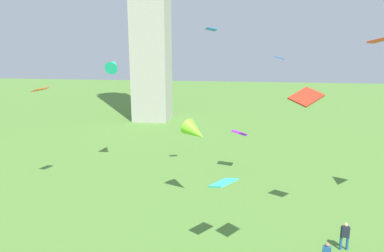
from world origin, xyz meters
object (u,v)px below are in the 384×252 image
Objects in this scene: kite_flying_2 at (239,133)px; kite_flying_3 at (279,58)px; kite_flying_7 at (211,29)px; kite_flying_1 at (306,97)px; person_1 at (345,234)px; kite_flying_9 at (40,90)px; kite_flying_4 at (195,132)px; kite_flying_5 at (384,39)px; kite_flying_10 at (113,65)px; kite_flying_6 at (223,183)px.

kite_flying_3 is (3.07, -4.48, 7.52)m from kite_flying_2.
kite_flying_1 is at bearing 87.14° from kite_flying_7.
person_1 is 14.35m from kite_flying_3.
kite_flying_7 is 0.75× the size of kite_flying_9.
kite_flying_3 is 0.40× the size of kite_flying_4.
kite_flying_7 is (-5.66, 14.18, 3.60)m from kite_flying_1.
kite_flying_7 is (0.86, 4.06, 7.98)m from kite_flying_4.
person_1 is 10.85m from kite_flying_1.
kite_flying_5 is at bearing 47.58° from kite_flying_3.
kite_flying_2 is 10.82m from kite_flying_7.
kite_flying_9 is at bearing 51.08° from kite_flying_10.
kite_flying_6 is at bearing -99.10° from kite_flying_9.
person_1 is at bearing -88.78° from kite_flying_9.
kite_flying_7 is at bearing 46.83° from kite_flying_6.
kite_flying_3 is at bearing -66.41° from kite_flying_9.
kite_flying_7 is at bearing -113.74° from kite_flying_1.
kite_flying_10 reaches higher than kite_flying_4.
kite_flying_3 is at bearing -73.66° from person_1.
kite_flying_10 reaches higher than person_1.
kite_flying_7 reaches higher than kite_flying_5.
kite_flying_3 is 0.48× the size of kite_flying_10.
person_1 is at bearing 37.38° from kite_flying_3.
kite_flying_4 is at bearing -107.16° from kite_flying_2.
kite_flying_4 is 1.78× the size of kite_flying_9.
kite_flying_2 is at bearing 177.81° from kite_flying_10.
kite_flying_2 is 0.83× the size of kite_flying_5.
kite_flying_3 is 0.72× the size of kite_flying_9.
kite_flying_10 is (-12.57, -0.40, 6.61)m from kite_flying_2.
kite_flying_6 is (-7.62, -1.12, 3.48)m from person_1.
kite_flying_1 is 7.86m from kite_flying_5.
kite_flying_1 reaches higher than kite_flying_2.
kite_flying_6 is 14.54m from kite_flying_7.
kite_flying_9 is (-25.03, 5.87, -4.06)m from kite_flying_5.
kite_flying_4 is 14.36m from kite_flying_5.
kite_flying_6 is at bearing 74.37° from kite_flying_7.
kite_flying_4 is (-6.53, -3.24, -5.65)m from kite_flying_3.
kite_flying_1 is at bearing 127.88° from kite_flying_10.
kite_flying_3 is 12.97m from kite_flying_6.
person_1 is 1.05× the size of kite_flying_1.
kite_flying_7 is at bearing 26.38° from kite_flying_4.
kite_flying_2 is 14.21m from kite_flying_10.
kite_flying_10 reaches higher than kite_flying_6.
kite_flying_3 is at bearing 16.69° from kite_flying_6.
kite_flying_5 is at bearing -49.94° from kite_flying_2.
kite_flying_3 is at bearing -135.54° from kite_flying_1.
kite_flying_9 is at bearing -68.78° from kite_flying_3.
kite_flying_5 is at bearing -147.81° from person_1.
kite_flying_7 is 10.98m from kite_flying_10.
kite_flying_9 is at bearing -151.77° from kite_flying_2.
kite_flying_6 reaches higher than person_1.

